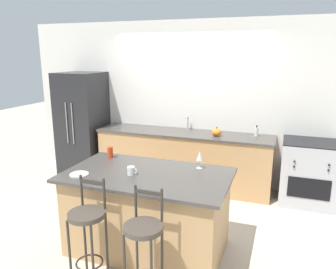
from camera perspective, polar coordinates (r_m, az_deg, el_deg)
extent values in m
plane|color=beige|center=(5.30, 1.43, -10.19)|extent=(18.00, 18.00, 0.00)
cube|color=silver|center=(5.57, 3.83, 5.49)|extent=(6.00, 0.07, 2.70)
cube|color=tan|center=(5.48, 2.72, -4.41)|extent=(2.84, 0.65, 0.89)
cube|color=#47423D|center=(5.35, 2.78, 0.27)|extent=(2.88, 0.69, 0.03)
cube|color=black|center=(5.35, 2.78, 0.39)|extent=(0.56, 0.36, 0.01)
cylinder|color=#ADAFB5|center=(5.53, 3.47, 2.06)|extent=(0.02, 0.02, 0.22)
cylinder|color=#ADAFB5|center=(5.45, 3.30, 2.97)|extent=(0.02, 0.12, 0.02)
cube|color=tan|center=(3.76, -3.55, -13.50)|extent=(1.67, 0.92, 0.87)
cube|color=#47423D|center=(3.57, -3.66, -7.03)|extent=(1.79, 1.04, 0.03)
cube|color=#232326|center=(6.10, -14.57, 1.74)|extent=(0.73, 0.74, 1.85)
cylinder|color=#939399|center=(5.81, -17.22, 1.90)|extent=(0.02, 0.02, 0.70)
cylinder|color=#939399|center=(5.74, -16.28, 1.83)|extent=(0.02, 0.02, 0.70)
cube|color=#B7B7BC|center=(5.25, 23.24, -6.17)|extent=(0.77, 0.66, 0.92)
cube|color=black|center=(4.97, 23.31, -8.65)|extent=(0.55, 0.01, 0.30)
cube|color=black|center=(5.12, 23.74, -1.21)|extent=(0.77, 0.66, 0.02)
cylinder|color=black|center=(4.83, 21.18, -4.42)|extent=(0.03, 0.02, 0.03)
cylinder|color=black|center=(4.87, 26.26, -4.81)|extent=(0.03, 0.02, 0.03)
cylinder|color=black|center=(4.86, 21.10, -5.25)|extent=(0.03, 0.02, 0.03)
cylinder|color=black|center=(4.89, 26.17, -5.63)|extent=(0.03, 0.02, 0.03)
cylinder|color=#332D28|center=(3.35, -16.73, -19.52)|extent=(0.02, 0.02, 0.70)
cylinder|color=#332D28|center=(3.23, -12.95, -20.67)|extent=(0.02, 0.02, 0.70)
cylinder|color=#332D28|center=(3.52, -14.25, -17.60)|extent=(0.02, 0.02, 0.70)
cylinder|color=#332D28|center=(3.40, -10.60, -18.58)|extent=(0.02, 0.02, 0.70)
torus|color=#332D28|center=(3.44, -13.50, -20.84)|extent=(0.26, 0.26, 0.02)
cylinder|color=#4C4238|center=(3.18, -14.02, -13.40)|extent=(0.34, 0.34, 0.04)
cylinder|color=#332D28|center=(3.27, -14.82, -9.34)|extent=(0.02, 0.02, 0.30)
cylinder|color=#332D28|center=(3.14, -11.04, -10.10)|extent=(0.02, 0.02, 0.30)
cube|color=#332D28|center=(3.16, -13.07, -8.10)|extent=(0.25, 0.02, 0.04)
cylinder|color=#332D28|center=(3.23, -5.40, -20.25)|extent=(0.02, 0.02, 0.70)
cylinder|color=#332D28|center=(3.15, -1.03, -21.18)|extent=(0.02, 0.02, 0.70)
cylinder|color=#4C4238|center=(2.90, -4.35, -15.92)|extent=(0.34, 0.34, 0.04)
cylinder|color=#332D28|center=(2.96, -5.64, -11.43)|extent=(0.02, 0.02, 0.30)
cylinder|color=#332D28|center=(2.87, -1.08, -12.20)|extent=(0.02, 0.02, 0.30)
cube|color=#332D28|center=(2.87, -3.43, -10.06)|extent=(0.25, 0.02, 0.04)
cylinder|color=beige|center=(3.63, -15.21, -6.74)|extent=(0.20, 0.20, 0.01)
torus|color=beige|center=(3.63, -15.21, -6.65)|extent=(0.20, 0.20, 0.01)
cylinder|color=white|center=(3.73, 5.48, -5.84)|extent=(0.07, 0.07, 0.00)
cylinder|color=white|center=(3.71, 5.50, -5.15)|extent=(0.01, 0.01, 0.09)
cone|color=white|center=(3.68, 5.53, -3.71)|extent=(0.07, 0.07, 0.11)
cylinder|color=white|center=(3.52, -6.45, -6.29)|extent=(0.08, 0.08, 0.09)
torus|color=white|center=(3.51, -5.85, -6.35)|extent=(0.06, 0.01, 0.06)
cylinder|color=red|center=(4.12, -10.04, -3.07)|extent=(0.07, 0.07, 0.14)
ellipsoid|color=orange|center=(5.12, 8.46, 0.40)|extent=(0.15, 0.15, 0.12)
cylinder|color=brown|center=(5.11, 8.49, 1.18)|extent=(0.02, 0.02, 0.02)
cylinder|color=silver|center=(5.24, 15.15, 0.45)|extent=(0.06, 0.06, 0.14)
cylinder|color=black|center=(5.22, 15.21, 1.36)|extent=(0.02, 0.02, 0.03)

